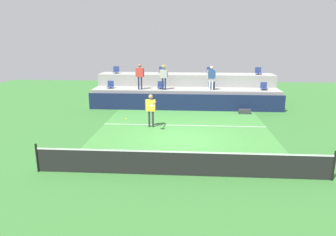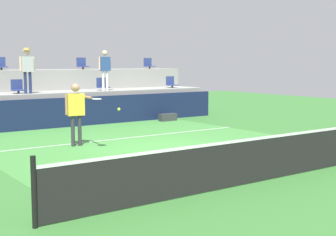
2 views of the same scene
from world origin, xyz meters
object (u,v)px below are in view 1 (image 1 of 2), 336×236
stadium_chair_upper_right (210,71)px  tennis_ball (126,119)px  spectator_with_hat (164,75)px  spectator_in_grey (211,76)px  stadium_chair_lower_far_left (110,85)px  stadium_chair_lower_far_right (264,87)px  equipment_bag (245,112)px  stadium_chair_upper_far_right (258,71)px  stadium_chair_lower_right (212,86)px  stadium_chair_upper_far_left (116,70)px  stadium_chair_lower_left (161,86)px  stadium_chair_upper_left (162,71)px  spectator_in_white (140,74)px  tennis_player (151,107)px

stadium_chair_upper_right → tennis_ball: 11.43m
spectator_with_hat → spectator_in_grey: 3.22m
stadium_chair_upper_right → stadium_chair_lower_far_left: bearing=-165.7°
stadium_chair_lower_far_left → spectator_in_grey: bearing=-3.1°
stadium_chair_lower_far_right → equipment_bag: bearing=-129.2°
stadium_chair_upper_right → stadium_chair_upper_far_right: 3.54m
stadium_chair_lower_far_right → spectator_in_grey: 3.72m
stadium_chair_lower_right → stadium_chair_lower_far_right: 3.55m
stadium_chair_lower_right → stadium_chair_upper_far_left: (-7.11, 1.80, 0.85)m
spectator_in_grey → stadium_chair_lower_left: bearing=173.7°
stadium_chair_upper_right → spectator_in_grey: 2.19m
stadium_chair_lower_right → spectator_with_hat: size_ratio=0.31×
stadium_chair_lower_far_right → stadium_chair_upper_left: stadium_chair_upper_left is taller
stadium_chair_upper_far_right → tennis_ball: 13.15m
stadium_chair_lower_far_left → equipment_bag: bearing=-11.7°
stadium_chair_upper_far_right → tennis_ball: (-7.71, -10.61, -0.93)m
stadium_chair_upper_left → stadium_chair_upper_far_right: 7.12m
stadium_chair_upper_far_right → equipment_bag: stadium_chair_upper_far_right is taller
stadium_chair_upper_far_right → spectator_with_hat: spectator_with_hat is taller
stadium_chair_lower_far_left → stadium_chair_upper_left: size_ratio=1.00×
stadium_chair_upper_left → tennis_ball: (-0.59, -10.61, -0.93)m
spectator_in_grey → equipment_bag: size_ratio=2.16×
stadium_chair_lower_left → spectator_in_white: bearing=-164.6°
stadium_chair_upper_far_left → stadium_chair_upper_left: bearing=0.0°
stadium_chair_lower_far_right → tennis_ball: 11.75m
stadium_chair_upper_far_left → spectator_in_grey: bearing=-17.2°
stadium_chair_lower_far_left → stadium_chair_lower_right: size_ratio=1.00×
tennis_player → stadium_chair_lower_left: bearing=89.5°
stadium_chair_upper_far_right → spectator_in_grey: 4.18m
stadium_chair_lower_right → spectator_in_white: size_ratio=0.30×
stadium_chair_upper_right → equipment_bag: stadium_chair_upper_right is taller
stadium_chair_lower_far_right → stadium_chair_upper_far_right: stadium_chair_upper_far_right is taller
stadium_chair_upper_far_left → tennis_ball: bearing=-74.7°
stadium_chair_upper_far_left → spectator_in_white: 3.07m
tennis_player → stadium_chair_lower_far_right: bearing=36.4°
tennis_player → equipment_bag: tennis_player is taller
stadium_chair_lower_right → tennis_ball: 9.77m
stadium_chair_lower_far_right → tennis_ball: (-7.77, -8.81, -0.08)m
stadium_chair_upper_far_left → spectator_in_white: bearing=-45.3°
stadium_chair_lower_right → stadium_chair_upper_far_right: stadium_chair_upper_far_right is taller
spectator_in_grey → tennis_ball: size_ratio=24.17×
stadium_chair_upper_far_right → equipment_bag: (-1.48, -3.70, -2.16)m
spectator_in_white → spectator_with_hat: size_ratio=1.04×
tennis_player → tennis_ball: tennis_player is taller
stadium_chair_lower_far_right → spectator_with_hat: spectator_with_hat is taller
stadium_chair_upper_far_right → spectator_in_grey: size_ratio=0.32×
spectator_with_hat → spectator_in_grey: size_ratio=1.03×
stadium_chair_lower_far_right → tennis_ball: size_ratio=7.65×
stadium_chair_lower_far_left → tennis_player: tennis_player is taller
stadium_chair_lower_right → stadium_chair_upper_left: bearing=153.6°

